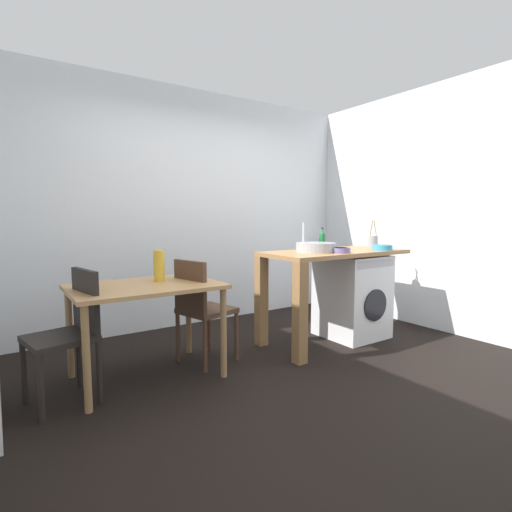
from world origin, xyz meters
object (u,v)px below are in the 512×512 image
at_px(dining_table, 146,297).
at_px(colander, 382,247).
at_px(utensil_crock, 373,241).
at_px(mixing_bowl, 341,250).
at_px(vase, 159,266).
at_px(chair_person_seat, 71,328).
at_px(washing_machine, 352,296).
at_px(bottle_tall_green, 322,240).
at_px(chair_opposite, 200,305).

distance_m(dining_table, colander, 2.38).
xyz_separation_m(utensil_crock, colander, (-0.18, -0.27, -0.04)).
bearing_deg(mixing_bowl, colander, -1.98).
relative_size(mixing_bowl, vase, 0.70).
xyz_separation_m(dining_table, colander, (2.33, -0.37, 0.31)).
bearing_deg(utensil_crock, vase, 175.08).
height_order(utensil_crock, vase, utensil_crock).
bearing_deg(colander, mixing_bowl, 178.02).
xyz_separation_m(dining_table, utensil_crock, (2.51, -0.10, 0.35)).
xyz_separation_m(chair_person_seat, washing_machine, (2.69, -0.07, -0.08)).
distance_m(washing_machine, bottle_tall_green, 0.69).
xyz_separation_m(bottle_tall_green, mixing_bowl, (-0.06, -0.32, -0.08)).
distance_m(washing_machine, vase, 2.06).
distance_m(chair_opposite, vase, 0.49).
distance_m(bottle_tall_green, vase, 1.68).
bearing_deg(utensil_crock, chair_opposite, 176.19).
distance_m(dining_table, chair_opposite, 0.50).
bearing_deg(vase, washing_machine, -7.31).
distance_m(chair_opposite, utensil_crock, 2.10).
xyz_separation_m(dining_table, vase, (0.15, 0.10, 0.22)).
distance_m(chair_person_seat, washing_machine, 2.70).
relative_size(bottle_tall_green, vase, 0.91).
bearing_deg(colander, dining_table, 170.91).
relative_size(chair_opposite, washing_machine, 1.05).
bearing_deg(bottle_tall_green, dining_table, 178.91).
relative_size(chair_person_seat, vase, 3.56).
distance_m(bottle_tall_green, mixing_bowl, 0.33).
relative_size(bottle_tall_green, utensil_crock, 0.76).
distance_m(utensil_crock, colander, 0.33).
xyz_separation_m(bottle_tall_green, colander, (0.51, -0.34, -0.07)).
bearing_deg(colander, chair_opposite, 167.68).
xyz_separation_m(chair_person_seat, utensil_crock, (3.06, -0.02, 0.48)).
bearing_deg(washing_machine, colander, -49.26).
height_order(dining_table, colander, colander).
height_order(colander, vase, vase).
relative_size(mixing_bowl, colander, 0.89).
bearing_deg(washing_machine, utensil_crock, 8.10).
height_order(chair_opposite, utensil_crock, utensil_crock).
relative_size(utensil_crock, vase, 1.18).
distance_m(chair_person_seat, utensil_crock, 3.10).
bearing_deg(chair_opposite, vase, -115.90).
height_order(bottle_tall_green, colander, bottle_tall_green).
relative_size(chair_opposite, vase, 3.56).
height_order(dining_table, washing_machine, washing_machine).
height_order(dining_table, bottle_tall_green, bottle_tall_green).
relative_size(bottle_tall_green, colander, 1.15).
relative_size(dining_table, mixing_bowl, 6.18).
xyz_separation_m(dining_table, bottle_tall_green, (1.82, -0.03, 0.38)).
relative_size(dining_table, washing_machine, 1.28).
xyz_separation_m(utensil_crock, vase, (-2.36, 0.20, -0.12)).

